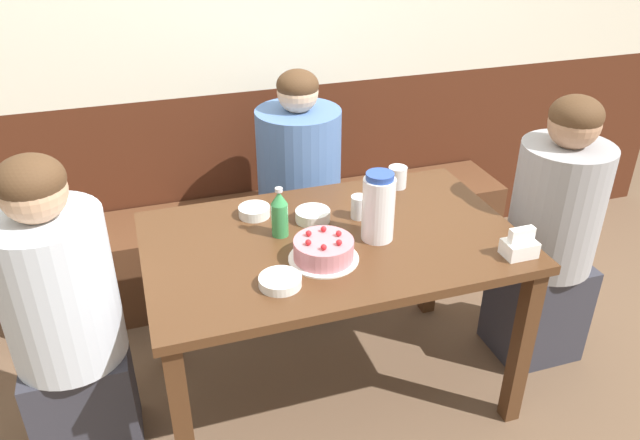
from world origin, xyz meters
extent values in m
plane|color=brown|center=(0.00, 0.00, 0.00)|extent=(12.00, 12.00, 0.00)
cube|color=#4C2314|center=(0.00, 1.05, 0.47)|extent=(4.80, 0.04, 0.95)
cube|color=#56331E|center=(0.00, 0.83, 0.21)|extent=(2.37, 0.38, 0.43)
cube|color=#4C2D19|center=(0.00, 0.00, 0.70)|extent=(1.32, 0.81, 0.03)
cube|color=#4C2D19|center=(-0.61, -0.36, 0.34)|extent=(0.06, 0.06, 0.69)
cube|color=#4C2D19|center=(0.61, -0.36, 0.34)|extent=(0.06, 0.06, 0.69)
cube|color=#4C2D19|center=(-0.61, 0.36, 0.34)|extent=(0.06, 0.06, 0.69)
cube|color=#4C2D19|center=(0.61, 0.36, 0.34)|extent=(0.06, 0.06, 0.69)
cylinder|color=white|center=(-0.07, -0.12, 0.72)|extent=(0.24, 0.24, 0.01)
cylinder|color=#C67A84|center=(-0.07, -0.12, 0.76)|extent=(0.20, 0.20, 0.07)
sphere|color=red|center=(-0.02, -0.11, 0.81)|extent=(0.02, 0.02, 0.02)
sphere|color=red|center=(-0.06, -0.07, 0.81)|extent=(0.02, 0.02, 0.02)
sphere|color=red|center=(-0.11, -0.08, 0.81)|extent=(0.02, 0.02, 0.02)
sphere|color=red|center=(-0.13, -0.14, 0.81)|extent=(0.02, 0.02, 0.02)
sphere|color=red|center=(-0.09, -0.18, 0.81)|extent=(0.02, 0.02, 0.02)
sphere|color=red|center=(-0.03, -0.17, 0.81)|extent=(0.02, 0.02, 0.02)
cylinder|color=white|center=(0.15, -0.05, 0.84)|extent=(0.11, 0.11, 0.23)
cylinder|color=#28479E|center=(0.15, -0.05, 0.96)|extent=(0.10, 0.10, 0.02)
cylinder|color=#388E4C|center=(-0.17, 0.08, 0.78)|extent=(0.06, 0.06, 0.12)
cone|color=#388E4C|center=(-0.17, 0.08, 0.87)|extent=(0.06, 0.06, 0.05)
cylinder|color=silver|center=(-0.17, 0.08, 0.90)|extent=(0.03, 0.03, 0.01)
cube|color=white|center=(0.56, -0.30, 0.75)|extent=(0.11, 0.08, 0.05)
cube|color=white|center=(0.56, -0.30, 0.80)|extent=(0.09, 0.03, 0.05)
cylinder|color=white|center=(-0.03, 0.14, 0.74)|extent=(0.13, 0.13, 0.04)
cylinder|color=white|center=(-0.23, 0.24, 0.74)|extent=(0.12, 0.12, 0.04)
cylinder|color=white|center=(-0.25, -0.23, 0.74)|extent=(0.14, 0.14, 0.03)
cylinder|color=silver|center=(0.39, 0.30, 0.77)|extent=(0.08, 0.08, 0.09)
cylinder|color=silver|center=(0.14, 0.11, 0.77)|extent=(0.06, 0.06, 0.09)
cube|color=#33333D|center=(0.07, 0.67, 0.23)|extent=(0.30, 0.34, 0.45)
cylinder|color=#4C70AD|center=(0.07, 0.67, 0.71)|extent=(0.38, 0.38, 0.51)
sphere|color=beige|center=(0.07, 0.67, 1.04)|extent=(0.18, 0.18, 0.18)
ellipsoid|color=#4C331E|center=(0.07, 0.67, 1.07)|extent=(0.18, 0.18, 0.13)
cube|color=#33333D|center=(-0.92, -0.01, 0.23)|extent=(0.34, 0.30, 0.45)
cylinder|color=silver|center=(-0.92, -0.01, 0.71)|extent=(0.36, 0.36, 0.52)
sphere|color=tan|center=(-0.92, -0.01, 1.06)|extent=(0.20, 0.20, 0.20)
ellipsoid|color=#4C331E|center=(-0.92, -0.01, 1.09)|extent=(0.20, 0.20, 0.15)
cube|color=#33333D|center=(0.92, -0.03, 0.23)|extent=(0.34, 0.30, 0.45)
cylinder|color=#99999E|center=(0.92, -0.03, 0.71)|extent=(0.35, 0.35, 0.52)
sphere|color=#A87A5B|center=(0.92, -0.03, 1.06)|extent=(0.19, 0.19, 0.19)
ellipsoid|color=#4C331E|center=(0.92, -0.03, 1.09)|extent=(0.20, 0.20, 0.14)
camera|label=1|loc=(-0.63, -1.79, 1.87)|focal=35.00mm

